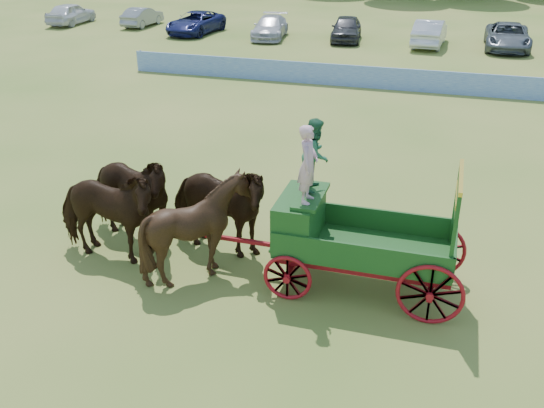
# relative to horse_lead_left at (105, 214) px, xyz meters

# --- Properties ---
(ground) EXTENTS (160.00, 160.00, 0.00)m
(ground) POSITION_rel_horse_lead_left_xyz_m (5.25, -0.10, -1.23)
(ground) COLOR #988E44
(ground) RESTS_ON ground
(horse_lead_left) EXTENTS (2.96, 1.42, 2.47)m
(horse_lead_left) POSITION_rel_horse_lead_left_xyz_m (0.00, 0.00, 0.00)
(horse_lead_left) COLOR #321B0E
(horse_lead_left) RESTS_ON ground
(horse_lead_right) EXTENTS (3.14, 1.94, 2.47)m
(horse_lead_right) POSITION_rel_horse_lead_left_xyz_m (0.00, 1.10, 0.00)
(horse_lead_right) COLOR #321B0E
(horse_lead_right) RESTS_ON ground
(horse_wheel_left) EXTENTS (2.34, 2.11, 2.47)m
(horse_wheel_left) POSITION_rel_horse_lead_left_xyz_m (2.40, 0.00, 0.00)
(horse_wheel_left) COLOR #321B0E
(horse_wheel_left) RESTS_ON ground
(horse_wheel_right) EXTENTS (3.11, 1.82, 2.47)m
(horse_wheel_right) POSITION_rel_horse_lead_left_xyz_m (2.40, 1.10, 0.00)
(horse_wheel_right) COLOR #321B0E
(horse_wheel_right) RESTS_ON ground
(farm_dray) EXTENTS (6.00, 2.00, 3.84)m
(farm_dray) POSITION_rel_horse_lead_left_xyz_m (5.34, 0.58, 0.46)
(farm_dray) COLOR #A7101A
(farm_dray) RESTS_ON ground
(sponsor_banner) EXTENTS (26.00, 0.08, 1.05)m
(sponsor_banner) POSITION_rel_horse_lead_left_xyz_m (4.25, 17.90, -0.71)
(sponsor_banner) COLOR blue
(sponsor_banner) RESTS_ON ground
(parked_cars) EXTENTS (58.23, 7.30, 1.64)m
(parked_cars) POSITION_rel_horse_lead_left_xyz_m (8.99, 29.62, -0.47)
(parked_cars) COLOR silver
(parked_cars) RESTS_ON ground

